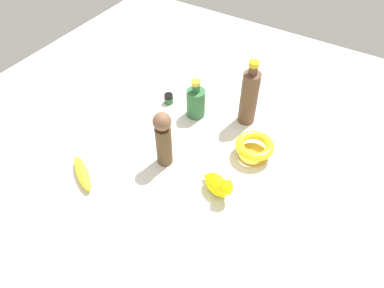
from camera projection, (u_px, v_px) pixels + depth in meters
ground at (192, 154)px, 1.27m from camera, size 2.00×2.00×0.00m
bottle_short at (196, 102)px, 1.37m from camera, size 0.07×0.07×0.16m
cat_figurine at (219, 185)px, 1.12m from camera, size 0.13×0.09×0.09m
bottle_tall at (249, 97)px, 1.31m from camera, size 0.07×0.07×0.27m
nail_polish_jar at (169, 99)px, 1.45m from camera, size 0.04×0.04×0.04m
banana at (82, 173)px, 1.18m from camera, size 0.16×0.12×0.04m
person_figure_adult at (163, 138)px, 1.16m from camera, size 0.07×0.07×0.22m
bowl at (254, 147)px, 1.23m from camera, size 0.14×0.14×0.07m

